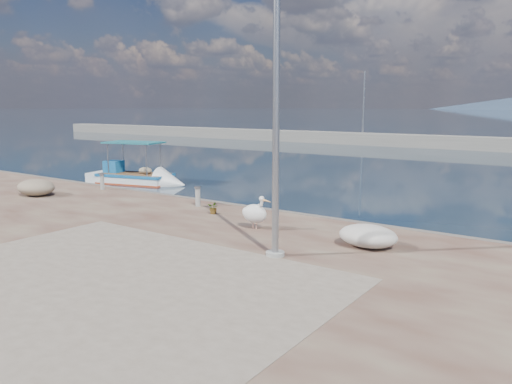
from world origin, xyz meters
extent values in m
plane|color=#162635|center=(0.00, 0.00, 0.00)|extent=(1400.00, 1400.00, 0.00)
cube|color=gray|center=(1.00, -3.00, 0.50)|extent=(9.00, 7.00, 0.01)
cube|color=gray|center=(0.00, 40.00, 0.60)|extent=(120.00, 2.20, 1.20)
cylinder|color=gray|center=(-12.00, 40.00, 4.00)|extent=(0.16, 0.16, 7.00)
cube|color=white|center=(-11.03, 8.48, 0.07)|extent=(5.52, 2.95, 0.86)
cube|color=#175C95|center=(-11.03, 8.48, 0.45)|extent=(4.10, 2.65, 0.13)
cube|color=#9F3213|center=(-11.03, 8.48, 0.02)|extent=(4.10, 2.63, 0.11)
cube|color=#175C95|center=(-12.30, 8.16, 0.82)|extent=(0.99, 0.99, 0.63)
cube|color=#195A64|center=(-11.03, 8.48, 2.13)|extent=(3.20, 2.29, 0.07)
cylinder|color=tan|center=(0.84, 2.47, 0.63)|extent=(0.03, 0.03, 0.25)
cylinder|color=tan|center=(0.96, 2.45, 0.63)|extent=(0.03, 0.03, 0.25)
ellipsoid|color=silver|center=(0.90, 2.46, 0.95)|extent=(0.81, 0.57, 0.54)
cylinder|color=silver|center=(1.13, 2.43, 1.22)|extent=(0.19, 0.12, 0.46)
sphere|color=silver|center=(1.17, 2.42, 1.42)|extent=(0.15, 0.15, 0.15)
cone|color=#DE9A56|center=(1.35, 2.40, 1.38)|extent=(0.37, 0.13, 0.11)
cylinder|color=gray|center=(2.81, 0.61, 4.00)|extent=(0.16, 0.16, 7.00)
cylinder|color=gray|center=(2.81, 0.61, 0.55)|extent=(0.44, 0.44, 0.10)
cylinder|color=gray|center=(-2.63, 3.98, 0.84)|extent=(0.17, 0.17, 0.68)
cylinder|color=gray|center=(-2.63, 3.98, 1.18)|extent=(0.23, 0.23, 0.06)
cylinder|color=gray|center=(-8.33, 4.32, 0.83)|extent=(0.17, 0.17, 0.65)
cylinder|color=gray|center=(-8.33, 4.32, 1.15)|extent=(0.22, 0.22, 0.06)
imported|color=#33722D|center=(-1.37, 3.34, 0.71)|extent=(0.42, 0.38, 0.42)
ellipsoid|color=tan|center=(-9.31, 1.92, 0.82)|extent=(1.64, 1.28, 0.64)
ellipsoid|color=silver|center=(4.29, 2.60, 0.78)|extent=(1.50, 1.12, 0.56)
camera|label=1|loc=(8.98, -8.91, 4.00)|focal=35.00mm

